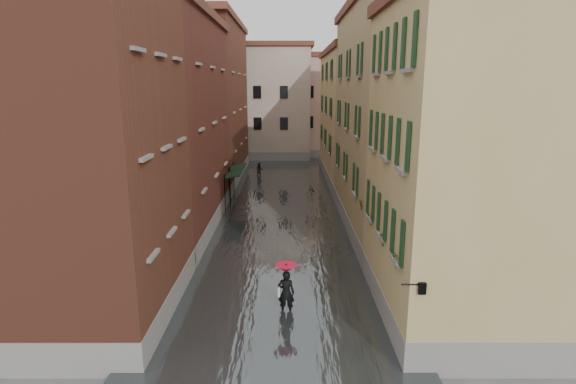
{
  "coord_description": "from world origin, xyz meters",
  "views": [
    {
      "loc": [
        0.43,
        -18.1,
        8.76
      ],
      "look_at": [
        0.45,
        6.07,
        3.0
      ],
      "focal_mm": 28.0,
      "sensor_mm": 36.0,
      "label": 1
    }
  ],
  "objects": [
    {
      "name": "ground",
      "position": [
        0.0,
        0.0,
        0.0
      ],
      "size": [
        120.0,
        120.0,
        0.0
      ],
      "primitive_type": "plane",
      "color": "#525254",
      "rests_on": "ground"
    },
    {
      "name": "building_left_mid",
      "position": [
        -7.0,
        9.0,
        6.25
      ],
      "size": [
        6.0,
        14.0,
        12.5
      ],
      "primitive_type": "cube",
      "color": "#59281C",
      "rests_on": "ground"
    },
    {
      "name": "building_end_cream",
      "position": [
        -3.0,
        38.0,
        6.5
      ],
      "size": [
        12.0,
        9.0,
        13.0
      ],
      "primitive_type": "cube",
      "color": "beige",
      "rests_on": "ground"
    },
    {
      "name": "building_right_mid",
      "position": [
        7.0,
        9.0,
        6.5
      ],
      "size": [
        6.0,
        14.0,
        13.0
      ],
      "primitive_type": "cube",
      "color": "#9A8C5D",
      "rests_on": "ground"
    },
    {
      "name": "building_end_pink",
      "position": [
        6.0,
        40.0,
        6.0
      ],
      "size": [
        10.0,
        9.0,
        12.0
      ],
      "primitive_type": "cube",
      "color": "#D1AB93",
      "rests_on": "ground"
    },
    {
      "name": "floodwater",
      "position": [
        0.0,
        13.0,
        0.1
      ],
      "size": [
        10.0,
        60.0,
        0.2
      ],
      "primitive_type": "cube",
      "color": "#444B4C",
      "rests_on": "ground"
    },
    {
      "name": "pedestrian_main",
      "position": [
        0.37,
        -2.03,
        1.2
      ],
      "size": [
        0.88,
        0.88,
        2.06
      ],
      "color": "black",
      "rests_on": "ground"
    },
    {
      "name": "building_left_far",
      "position": [
        -7.0,
        24.0,
        7.0
      ],
      "size": [
        6.0,
        16.0,
        14.0
      ],
      "primitive_type": "cube",
      "color": "brown",
      "rests_on": "ground"
    },
    {
      "name": "building_right_near",
      "position": [
        7.0,
        -2.0,
        5.75
      ],
      "size": [
        6.0,
        8.0,
        11.5
      ],
      "primitive_type": "cube",
      "color": "tan",
      "rests_on": "ground"
    },
    {
      "name": "awning_near",
      "position": [
        -3.49,
        13.68,
        2.46
      ],
      "size": [
        1.09,
        2.92,
        2.8
      ],
      "color": "black",
      "rests_on": "ground"
    },
    {
      "name": "building_left_near",
      "position": [
        -7.0,
        -2.0,
        6.5
      ],
      "size": [
        6.0,
        8.0,
        13.0
      ],
      "primitive_type": "cube",
      "color": "brown",
      "rests_on": "ground"
    },
    {
      "name": "pedestrian_far",
      "position": [
        -2.31,
        24.79,
        0.73
      ],
      "size": [
        0.78,
        0.65,
        1.46
      ],
      "primitive_type": "imported",
      "rotation": [
        0.0,
        0.0,
        0.15
      ],
      "color": "black",
      "rests_on": "ground"
    },
    {
      "name": "window_planters",
      "position": [
        4.12,
        -0.87,
        3.51
      ],
      "size": [
        0.59,
        7.89,
        0.84
      ],
      "color": "#9C5933",
      "rests_on": "ground"
    },
    {
      "name": "building_right_far",
      "position": [
        7.0,
        24.0,
        5.75
      ],
      "size": [
        6.0,
        16.0,
        11.5
      ],
      "primitive_type": "cube",
      "color": "tan",
      "rests_on": "ground"
    },
    {
      "name": "awning_far",
      "position": [
        -3.49,
        16.12,
        2.46
      ],
      "size": [
        1.09,
        2.86,
        2.8
      ],
      "color": "black",
      "rests_on": "ground"
    },
    {
      "name": "wall_lantern",
      "position": [
        4.33,
        -6.0,
        3.01
      ],
      "size": [
        0.71,
        0.22,
        0.35
      ],
      "color": "black",
      "rests_on": "ground"
    }
  ]
}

